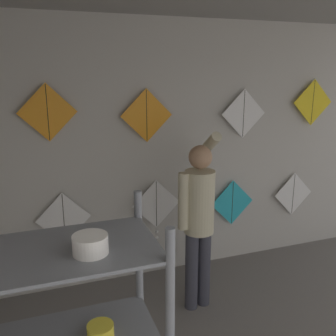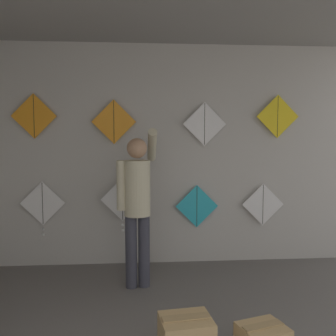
{
  "view_description": "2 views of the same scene",
  "coord_description": "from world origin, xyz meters",
  "px_view_note": "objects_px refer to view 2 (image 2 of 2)",
  "views": [
    {
      "loc": [
        -1.64,
        0.45,
        2.28
      ],
      "look_at": [
        -0.41,
        3.9,
        1.31
      ],
      "focal_mm": 40.0,
      "sensor_mm": 36.0,
      "label": 1
    },
    {
      "loc": [
        -0.24,
        -0.56,
        1.66
      ],
      "look_at": [
        0.1,
        3.9,
        1.27
      ],
      "focal_mm": 40.0,
      "sensor_mm": 36.0,
      "label": 2
    }
  ],
  "objects_px": {
    "kite_0": "(43,205)",
    "kite_5": "(114,122)",
    "kite_1": "(123,201)",
    "kite_3": "(263,204)",
    "kite_4": "(34,116)",
    "kite_2": "(197,206)",
    "kite_6": "(205,124)",
    "kite_7": "(278,116)",
    "shopkeeper": "(137,198)"
  },
  "relations": [
    {
      "from": "kite_2",
      "to": "kite_5",
      "type": "relative_size",
      "value": 1.0
    },
    {
      "from": "kite_2",
      "to": "kite_4",
      "type": "relative_size",
      "value": 1.0
    },
    {
      "from": "kite_5",
      "to": "kite_7",
      "type": "height_order",
      "value": "kite_7"
    },
    {
      "from": "kite_0",
      "to": "kite_4",
      "type": "relative_size",
      "value": 1.25
    },
    {
      "from": "kite_1",
      "to": "kite_2",
      "type": "distance_m",
      "value": 0.95
    },
    {
      "from": "kite_6",
      "to": "kite_2",
      "type": "bearing_deg",
      "value": 180.0
    },
    {
      "from": "shopkeeper",
      "to": "kite_0",
      "type": "height_order",
      "value": "shopkeeper"
    },
    {
      "from": "kite_5",
      "to": "kite_0",
      "type": "bearing_deg",
      "value": -179.96
    },
    {
      "from": "kite_0",
      "to": "kite_1",
      "type": "distance_m",
      "value": 0.99
    },
    {
      "from": "kite_2",
      "to": "kite_6",
      "type": "bearing_deg",
      "value": 0.0
    },
    {
      "from": "kite_5",
      "to": "shopkeeper",
      "type": "bearing_deg",
      "value": -67.68
    },
    {
      "from": "kite_0",
      "to": "kite_3",
      "type": "bearing_deg",
      "value": 0.01
    },
    {
      "from": "kite_0",
      "to": "kite_5",
      "type": "bearing_deg",
      "value": 0.04
    },
    {
      "from": "kite_0",
      "to": "kite_4",
      "type": "xyz_separation_m",
      "value": [
        -0.07,
        0.0,
        1.1
      ]
    },
    {
      "from": "kite_3",
      "to": "kite_4",
      "type": "xyz_separation_m",
      "value": [
        -2.88,
        0.0,
        1.13
      ]
    },
    {
      "from": "kite_3",
      "to": "kite_6",
      "type": "bearing_deg",
      "value": 180.0
    },
    {
      "from": "kite_1",
      "to": "kite_2",
      "type": "height_order",
      "value": "kite_1"
    },
    {
      "from": "shopkeeper",
      "to": "kite_1",
      "type": "distance_m",
      "value": 0.74
    },
    {
      "from": "kite_4",
      "to": "kite_3",
      "type": "bearing_deg",
      "value": 0.0
    },
    {
      "from": "kite_2",
      "to": "kite_3",
      "type": "bearing_deg",
      "value": 0.0
    },
    {
      "from": "kite_2",
      "to": "kite_4",
      "type": "xyz_separation_m",
      "value": [
        -2.01,
        0.0,
        1.14
      ]
    },
    {
      "from": "kite_0",
      "to": "kite_5",
      "type": "distance_m",
      "value": 1.37
    },
    {
      "from": "kite_0",
      "to": "kite_2",
      "type": "distance_m",
      "value": 1.94
    },
    {
      "from": "shopkeeper",
      "to": "kite_7",
      "type": "height_order",
      "value": "kite_7"
    },
    {
      "from": "kite_1",
      "to": "kite_4",
      "type": "relative_size",
      "value": 1.25
    },
    {
      "from": "kite_2",
      "to": "kite_6",
      "type": "xyz_separation_m",
      "value": [
        0.09,
        0.0,
        1.05
      ]
    },
    {
      "from": "kite_1",
      "to": "kite_2",
      "type": "relative_size",
      "value": 1.25
    },
    {
      "from": "kite_2",
      "to": "kite_6",
      "type": "height_order",
      "value": "kite_6"
    },
    {
      "from": "kite_3",
      "to": "kite_2",
      "type": "bearing_deg",
      "value": 180.0
    },
    {
      "from": "shopkeeper",
      "to": "kite_1",
      "type": "xyz_separation_m",
      "value": [
        -0.19,
        0.7,
        -0.15
      ]
    },
    {
      "from": "kite_1",
      "to": "kite_3",
      "type": "bearing_deg",
      "value": 0.02
    },
    {
      "from": "kite_2",
      "to": "kite_5",
      "type": "distance_m",
      "value": 1.5
    },
    {
      "from": "kite_5",
      "to": "kite_6",
      "type": "relative_size",
      "value": 1.0
    },
    {
      "from": "kite_4",
      "to": "kite_6",
      "type": "height_order",
      "value": "kite_4"
    },
    {
      "from": "kite_3",
      "to": "kite_7",
      "type": "distance_m",
      "value": 1.15
    },
    {
      "from": "kite_6",
      "to": "kite_1",
      "type": "bearing_deg",
      "value": -179.96
    },
    {
      "from": "kite_0",
      "to": "kite_3",
      "type": "xyz_separation_m",
      "value": [
        2.81,
        0.0,
        -0.03
      ]
    },
    {
      "from": "kite_4",
      "to": "kite_5",
      "type": "height_order",
      "value": "kite_4"
    },
    {
      "from": "kite_3",
      "to": "kite_4",
      "type": "bearing_deg",
      "value": 180.0
    },
    {
      "from": "kite_6",
      "to": "kite_7",
      "type": "height_order",
      "value": "kite_7"
    },
    {
      "from": "kite_0",
      "to": "kite_7",
      "type": "bearing_deg",
      "value": 0.01
    },
    {
      "from": "kite_3",
      "to": "kite_6",
      "type": "relative_size",
      "value": 1.0
    },
    {
      "from": "kite_1",
      "to": "kite_6",
      "type": "bearing_deg",
      "value": 0.04
    },
    {
      "from": "kite_2",
      "to": "kite_3",
      "type": "distance_m",
      "value": 0.87
    },
    {
      "from": "shopkeeper",
      "to": "kite_6",
      "type": "distance_m",
      "value": 1.37
    },
    {
      "from": "kite_3",
      "to": "kite_7",
      "type": "bearing_deg",
      "value": 0.0
    },
    {
      "from": "kite_1",
      "to": "kite_2",
      "type": "xyz_separation_m",
      "value": [
        0.95,
        0.0,
        -0.08
      ]
    },
    {
      "from": "kite_0",
      "to": "kite_6",
      "type": "xyz_separation_m",
      "value": [
        2.03,
        0.0,
        1.01
      ]
    },
    {
      "from": "kite_4",
      "to": "kite_5",
      "type": "relative_size",
      "value": 1.0
    },
    {
      "from": "kite_2",
      "to": "shopkeeper",
      "type": "bearing_deg",
      "value": -137.34
    }
  ]
}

